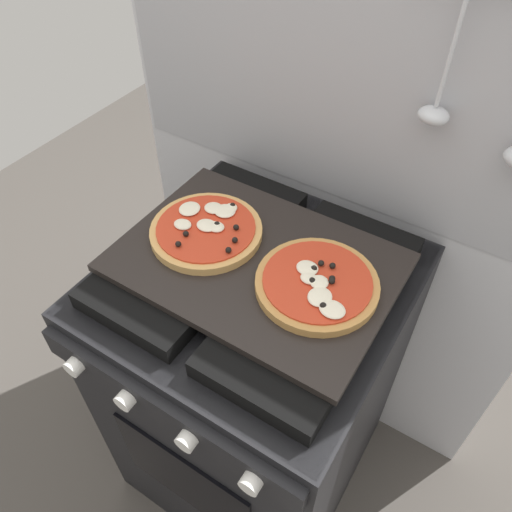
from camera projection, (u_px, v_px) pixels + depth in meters
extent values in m
plane|color=#4C4742|center=(256.00, 452.00, 1.65)|extent=(4.00, 4.00, 0.00)
cube|color=silver|center=(326.00, 218.00, 1.29)|extent=(1.10, 0.03, 1.55)
cube|color=#ADADB2|center=(341.00, 83.00, 1.01)|extent=(1.08, 0.00, 0.56)
cylinder|color=silver|center=(452.00, 49.00, 0.83)|extent=(0.01, 0.01, 0.21)
ellipsoid|color=silver|center=(433.00, 115.00, 0.91)|extent=(0.06, 0.05, 0.03)
cube|color=black|center=(256.00, 385.00, 1.34)|extent=(0.60, 0.60, 0.86)
cube|color=black|center=(256.00, 280.00, 1.03)|extent=(0.59, 0.59, 0.01)
cube|color=black|center=(201.00, 246.00, 1.07)|extent=(0.24, 0.51, 0.04)
cube|color=black|center=(317.00, 301.00, 0.96)|extent=(0.24, 0.51, 0.04)
cube|color=black|center=(162.00, 411.00, 0.89)|extent=(0.58, 0.02, 0.07)
cylinder|color=silver|center=(74.00, 367.00, 0.95)|extent=(0.04, 0.02, 0.04)
cylinder|color=silver|center=(125.00, 401.00, 0.90)|extent=(0.04, 0.02, 0.04)
cylinder|color=silver|center=(186.00, 441.00, 0.85)|extent=(0.04, 0.02, 0.04)
cylinder|color=silver|center=(251.00, 484.00, 0.80)|extent=(0.04, 0.02, 0.04)
cube|color=black|center=(185.00, 482.00, 1.14)|extent=(0.36, 0.01, 0.28)
cube|color=black|center=(256.00, 262.00, 0.99)|extent=(0.54, 0.38, 0.02)
cylinder|color=tan|center=(206.00, 231.00, 1.03)|extent=(0.23, 0.23, 0.02)
cylinder|color=red|center=(206.00, 228.00, 1.02)|extent=(0.20, 0.20, 0.00)
ellipsoid|color=#F4EACC|center=(216.00, 227.00, 1.02)|extent=(0.04, 0.03, 0.01)
ellipsoid|color=#F4EACC|center=(225.00, 211.00, 1.05)|extent=(0.04, 0.04, 0.01)
ellipsoid|color=#F4EACC|center=(183.00, 224.00, 1.02)|extent=(0.04, 0.03, 0.01)
ellipsoid|color=#F4EACC|center=(214.00, 208.00, 1.06)|extent=(0.04, 0.04, 0.01)
ellipsoid|color=#F4EACC|center=(207.00, 225.00, 1.02)|extent=(0.04, 0.04, 0.01)
ellipsoid|color=#F4EACC|center=(190.00, 209.00, 1.05)|extent=(0.04, 0.05, 0.01)
ellipsoid|color=#F4EACC|center=(230.00, 208.00, 1.06)|extent=(0.03, 0.03, 0.01)
sphere|color=black|center=(228.00, 250.00, 0.97)|extent=(0.01, 0.01, 0.01)
sphere|color=black|center=(217.00, 224.00, 1.02)|extent=(0.01, 0.01, 0.01)
sphere|color=black|center=(178.00, 244.00, 0.98)|extent=(0.01, 0.01, 0.01)
sphere|color=black|center=(236.00, 227.00, 1.01)|extent=(0.01, 0.01, 0.01)
sphere|color=black|center=(233.00, 205.00, 1.06)|extent=(0.01, 0.01, 0.01)
sphere|color=black|center=(186.00, 234.00, 1.00)|extent=(0.01, 0.01, 0.01)
sphere|color=black|center=(235.00, 240.00, 0.99)|extent=(0.01, 0.01, 0.01)
cylinder|color=#C18947|center=(317.00, 284.00, 0.93)|extent=(0.23, 0.23, 0.02)
cylinder|color=red|center=(317.00, 280.00, 0.92)|extent=(0.20, 0.20, 0.00)
ellipsoid|color=#F4EACC|center=(319.00, 282.00, 0.91)|extent=(0.03, 0.03, 0.01)
ellipsoid|color=#F4EACC|center=(320.00, 297.00, 0.89)|extent=(0.04, 0.05, 0.01)
ellipsoid|color=#F4EACC|center=(309.00, 278.00, 0.92)|extent=(0.03, 0.03, 0.01)
ellipsoid|color=#F4EACC|center=(307.00, 268.00, 0.94)|extent=(0.04, 0.04, 0.01)
ellipsoid|color=#F4EACC|center=(332.00, 309.00, 0.87)|extent=(0.05, 0.04, 0.01)
sphere|color=black|center=(332.00, 278.00, 0.92)|extent=(0.01, 0.01, 0.01)
sphere|color=black|center=(323.00, 306.00, 0.87)|extent=(0.01, 0.01, 0.01)
sphere|color=black|center=(312.00, 281.00, 0.91)|extent=(0.01, 0.01, 0.01)
sphere|color=black|center=(314.00, 268.00, 0.93)|extent=(0.01, 0.01, 0.01)
sphere|color=black|center=(332.00, 281.00, 0.91)|extent=(0.01, 0.01, 0.01)
sphere|color=black|center=(333.00, 266.00, 0.94)|extent=(0.01, 0.01, 0.01)
sphere|color=black|center=(321.00, 263.00, 0.94)|extent=(0.01, 0.01, 0.01)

